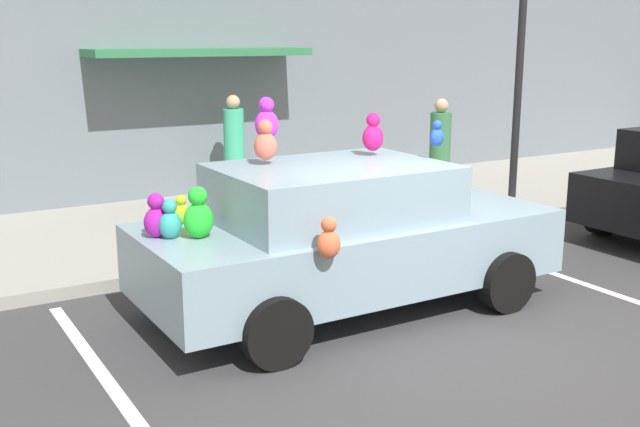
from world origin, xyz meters
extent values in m
plane|color=#38383A|center=(0.00, 0.00, 0.00)|extent=(60.00, 60.00, 0.00)
cube|color=gray|center=(0.00, 5.00, 0.07)|extent=(24.00, 4.00, 0.15)
cube|color=slate|center=(0.00, 7.15, 3.20)|extent=(24.00, 0.30, 6.40)
cube|color=#2D7247|center=(0.23, 6.60, 2.55)|extent=(3.60, 1.10, 0.12)
cube|color=silver|center=(2.44, 1.00, 0.00)|extent=(0.12, 3.60, 0.01)
cube|color=silver|center=(-3.01, 1.00, 0.00)|extent=(0.12, 3.60, 0.01)
cube|color=#819CAC|center=(-0.32, 1.24, 0.64)|extent=(4.34, 1.84, 0.68)
cube|color=#819CAC|center=(-0.54, 1.24, 1.26)|extent=(2.25, 1.62, 0.56)
cylinder|color=black|center=(1.02, 2.16, 0.32)|extent=(0.64, 0.22, 0.64)
cylinder|color=black|center=(1.02, 0.33, 0.32)|extent=(0.64, 0.22, 0.64)
cylinder|color=black|center=(-1.67, 2.16, 0.32)|extent=(0.64, 0.22, 0.64)
cylinder|color=black|center=(-1.67, 0.33, 0.32)|extent=(0.64, 0.22, 0.64)
ellipsoid|color=#B1DF1E|center=(-1.91, 1.86, 1.08)|extent=(0.17, 0.14, 0.20)
sphere|color=#B1DF1E|center=(-1.91, 1.86, 1.22)|extent=(0.11, 0.11, 0.11)
ellipsoid|color=#23E75F|center=(0.77, 1.14, 1.12)|extent=(0.23, 0.19, 0.28)
sphere|color=#23E75F|center=(0.77, 1.14, 1.31)|extent=(0.15, 0.15, 0.15)
ellipsoid|color=#DE2750|center=(0.49, 1.10, 1.15)|extent=(0.28, 0.23, 0.33)
sphere|color=#DE2750|center=(0.49, 1.10, 1.37)|extent=(0.18, 0.18, 0.18)
ellipsoid|color=teal|center=(-2.20, 1.37, 1.11)|extent=(0.21, 0.18, 0.25)
sphere|color=teal|center=(-2.20, 1.37, 1.29)|extent=(0.14, 0.14, 0.14)
ellipsoid|color=#D96550|center=(-1.10, 1.61, 1.73)|extent=(0.24, 0.19, 0.28)
sphere|color=#D96550|center=(-1.10, 1.61, 1.92)|extent=(0.15, 0.15, 0.15)
ellipsoid|color=#925116|center=(0.66, 1.09, 1.08)|extent=(0.17, 0.14, 0.20)
sphere|color=#925116|center=(0.66, 1.09, 1.22)|extent=(0.11, 0.11, 0.11)
ellipsoid|color=#21A987|center=(-1.35, 0.74, 1.11)|extent=(0.22, 0.18, 0.26)
sphere|color=#21A987|center=(-1.35, 0.74, 1.29)|extent=(0.14, 0.14, 0.14)
ellipsoid|color=green|center=(-1.97, 1.26, 1.15)|extent=(0.28, 0.23, 0.33)
sphere|color=green|center=(-1.97, 1.26, 1.38)|extent=(0.18, 0.18, 0.18)
ellipsoid|color=#E1623B|center=(-1.19, 0.24, 1.05)|extent=(0.22, 0.18, 0.25)
sphere|color=#E1623B|center=(-1.19, 0.24, 1.23)|extent=(0.14, 0.14, 0.14)
ellipsoid|color=blue|center=(0.61, 1.02, 1.77)|extent=(0.16, 0.13, 0.19)
sphere|color=blue|center=(0.61, 1.02, 1.90)|extent=(0.10, 0.10, 0.10)
ellipsoid|color=#CB30E5|center=(-0.92, 1.92, 1.90)|extent=(0.25, 0.21, 0.30)
sphere|color=#CB30E5|center=(-0.92, 1.92, 2.11)|extent=(0.16, 0.16, 0.16)
ellipsoid|color=#D2196B|center=(0.16, 1.55, 1.74)|extent=(0.24, 0.20, 0.28)
sphere|color=#D2196B|center=(0.16, 1.55, 1.93)|extent=(0.15, 0.15, 0.15)
ellipsoid|color=#A51B9E|center=(-2.30, 1.48, 1.13)|extent=(0.24, 0.20, 0.29)
sphere|color=#A51B9E|center=(-2.30, 1.48, 1.32)|extent=(0.15, 0.15, 0.15)
cylinder|color=black|center=(4.47, 1.92, 0.32)|extent=(0.64, 0.22, 0.64)
ellipsoid|color=brown|center=(2.12, 3.91, 0.41)|extent=(0.41, 0.34, 0.52)
sphere|color=brown|center=(2.12, 3.91, 0.78)|extent=(0.29, 0.29, 0.29)
sphere|color=brown|center=(2.02, 3.91, 0.88)|extent=(0.12, 0.12, 0.12)
sphere|color=brown|center=(2.23, 3.91, 0.88)|extent=(0.12, 0.12, 0.12)
cylinder|color=black|center=(4.23, 3.50, 1.85)|extent=(0.12, 0.12, 3.41)
cylinder|color=#387647|center=(3.74, 4.73, 0.86)|extent=(0.36, 0.36, 1.41)
sphere|color=tan|center=(3.74, 4.73, 1.68)|extent=(0.23, 0.23, 0.23)
cylinder|color=#3AB183|center=(0.65, 6.25, 0.90)|extent=(0.34, 0.34, 1.50)
sphere|color=tan|center=(0.65, 6.25, 1.76)|extent=(0.23, 0.23, 0.23)
camera|label=1|loc=(-4.46, -5.13, 2.80)|focal=42.56mm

